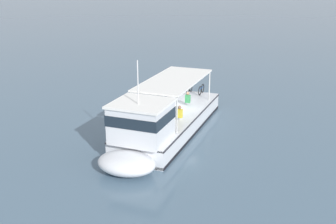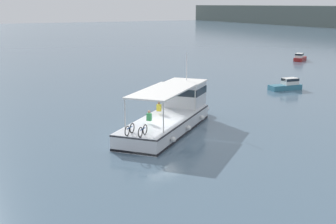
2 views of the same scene
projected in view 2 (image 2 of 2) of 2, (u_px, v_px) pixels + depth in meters
name	position (u px, v px, depth m)	size (l,w,h in m)	color
ground_plane	(161.00, 137.00, 32.79)	(400.00, 400.00, 0.00)	slate
ferry_main	(173.00, 114.00, 35.16)	(10.70, 11.60, 5.32)	silver
motorboat_outer_anchorage	(300.00, 57.00, 76.09)	(3.08, 3.72, 1.26)	maroon
motorboat_horizon_east	(287.00, 85.00, 50.62)	(1.65, 3.71, 1.26)	teal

